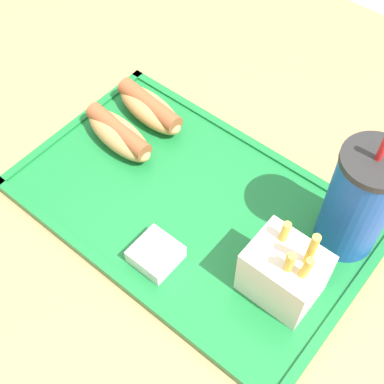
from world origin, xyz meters
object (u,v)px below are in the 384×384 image
(hot_dog_near, at_px, (119,134))
(sauce_cup_mayo, at_px, (156,254))
(hot_dog_far, at_px, (150,108))
(fries_carton, at_px, (284,273))
(soda_cup, at_px, (359,201))

(hot_dog_near, bearing_deg, sauce_cup_mayo, -32.93)
(hot_dog_far, height_order, fries_carton, fries_carton)
(fries_carton, bearing_deg, soda_cup, 78.66)
(hot_dog_far, bearing_deg, hot_dog_near, -90.00)
(hot_dog_near, distance_m, fries_carton, 0.30)
(hot_dog_far, distance_m, hot_dog_near, 0.06)
(sauce_cup_mayo, bearing_deg, fries_carton, 24.36)
(soda_cup, distance_m, hot_dog_far, 0.32)
(soda_cup, height_order, fries_carton, soda_cup)
(hot_dog_far, distance_m, fries_carton, 0.32)
(sauce_cup_mayo, bearing_deg, hot_dog_near, 147.07)
(hot_dog_far, relative_size, fries_carton, 0.95)
(fries_carton, distance_m, sauce_cup_mayo, 0.15)
(hot_dog_far, xyz_separation_m, fries_carton, (0.30, -0.11, 0.02))
(soda_cup, height_order, hot_dog_far, soda_cup)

